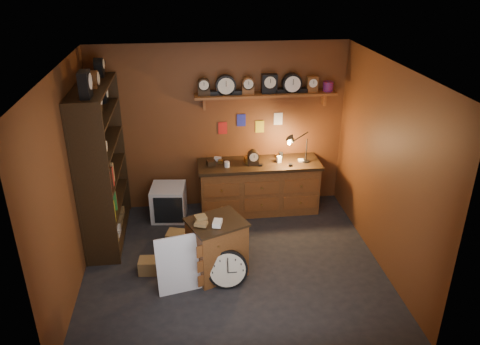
% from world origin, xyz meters
% --- Properties ---
extents(floor, '(4.00, 4.00, 0.00)m').
position_xyz_m(floor, '(0.00, 0.00, 0.00)').
color(floor, black).
rests_on(floor, ground).
extents(room_shell, '(4.02, 3.62, 2.71)m').
position_xyz_m(room_shell, '(0.04, 0.11, 1.72)').
color(room_shell, brown).
rests_on(room_shell, ground).
extents(shelving_unit, '(0.47, 1.60, 2.58)m').
position_xyz_m(shelving_unit, '(-1.79, 0.98, 1.25)').
color(shelving_unit, black).
rests_on(shelving_unit, ground).
extents(workbench, '(1.96, 0.66, 1.36)m').
position_xyz_m(workbench, '(0.59, 1.47, 0.47)').
color(workbench, brown).
rests_on(workbench, ground).
extents(low_cabinet, '(0.86, 0.81, 0.88)m').
position_xyz_m(low_cabinet, '(-0.22, -0.15, 0.43)').
color(low_cabinet, brown).
rests_on(low_cabinet, ground).
extents(big_round_clock, '(0.52, 0.17, 0.52)m').
position_xyz_m(big_round_clock, '(-0.11, -0.45, 0.25)').
color(big_round_clock, black).
rests_on(big_round_clock, ground).
extents(white_panel, '(0.60, 0.28, 0.77)m').
position_xyz_m(white_panel, '(-0.71, -0.44, 0.00)').
color(white_panel, silver).
rests_on(white_panel, ground).
extents(mini_fridge, '(0.58, 0.60, 0.55)m').
position_xyz_m(mini_fridge, '(-0.88, 1.39, 0.27)').
color(mini_fridge, silver).
rests_on(mini_fridge, ground).
extents(floor_box_a, '(0.35, 0.32, 0.18)m').
position_xyz_m(floor_box_a, '(-0.76, 0.62, 0.09)').
color(floor_box_a, olive).
rests_on(floor_box_a, ground).
extents(floor_box_b, '(0.31, 0.33, 0.13)m').
position_xyz_m(floor_box_b, '(-0.47, 0.42, 0.07)').
color(floor_box_b, white).
rests_on(floor_box_b, ground).
extents(floor_box_c, '(0.28, 0.24, 0.20)m').
position_xyz_m(floor_box_c, '(-1.13, -0.04, 0.10)').
color(floor_box_c, olive).
rests_on(floor_box_c, ground).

